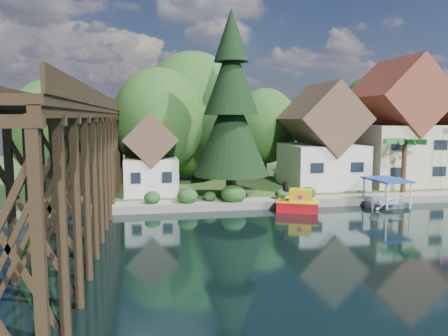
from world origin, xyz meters
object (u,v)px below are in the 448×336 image
Objects in this scene: trestle_bridge at (83,152)px; house_left at (322,143)px; house_center at (397,130)px; tugboat at (298,203)px; shed at (151,160)px; palm_tree at (405,143)px; boat_canopy at (386,195)px; boat_white_a at (388,203)px; conifer at (231,108)px.

house_left reaches higher than trestle_bridge.
house_left is 0.79× the size of house_center.
tugboat is (-14.96, -10.04, -5.65)m from house_center.
shed is at bearing -175.76° from house_center.
palm_tree is at bearing -114.84° from house_center.
house_left is 18.11m from shed.
boat_canopy reaches higher than tugboat.
boat_canopy is (-6.90, -9.98, -5.31)m from house_center.
palm_tree is at bearing 18.65° from tugboat.
shed is 1.97× the size of tugboat.
house_left is 9.10m from house_center.
boat_canopy is at bearing -124.69° from house_center.
house_left is (23.00, 10.83, -0.21)m from trestle_bridge.
shed is 24.62m from palm_tree.
tugboat is at bearing 105.90° from boat_white_a.
boat_canopy is (2.10, -9.48, -4.03)m from house_left.
trestle_bridge reaches higher than boat_white_a.
house_center reaches higher than shed.
shed is 0.46× the size of conifer.
palm_tree is at bearing -9.18° from shed.
conifer is at bearing 177.61° from palm_tree.
trestle_bridge is 25.90m from boat_white_a.
house_left reaches higher than boat_white_a.
shed is at bearing 83.42° from boat_white_a.
house_left reaches higher than tugboat.
house_left reaches higher than boat_canopy.
conifer is 4.27× the size of tugboat.
conifer is 17.35m from palm_tree.
conifer reaches higher than house_left.
house_left is at bearing 28.78° from boat_white_a.
trestle_bridge is 10.67× the size of boat_white_a.
house_left is at bearing 58.03° from tugboat.
tugboat is (17.04, 1.28, -4.59)m from trestle_bridge.
boat_white_a is at bearing -21.01° from shed.
trestle_bridge is at bearing -176.91° from boat_canopy.
conifer is at bearing 26.56° from trestle_bridge.
shed is 14.80m from tugboat.
trestle_bridge is 5.63× the size of shed.
conifer reaches higher than tugboat.
palm_tree is 1.34× the size of boat_canopy.
house_left is at bearing 139.10° from palm_tree.
boat_white_a is at bearing -134.71° from palm_tree.
trestle_bridge reaches higher than tugboat.
trestle_bridge is 10.57× the size of boat_canopy.
trestle_bridge is 3.18× the size of house_center.
trestle_bridge is 25.49m from boat_canopy.
conifer is 15.68m from boat_canopy.
trestle_bridge is at bearing -169.53° from palm_tree.
tugboat is (-5.96, -9.54, -4.38)m from house_left.
house_left is 10.51m from boat_canopy.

